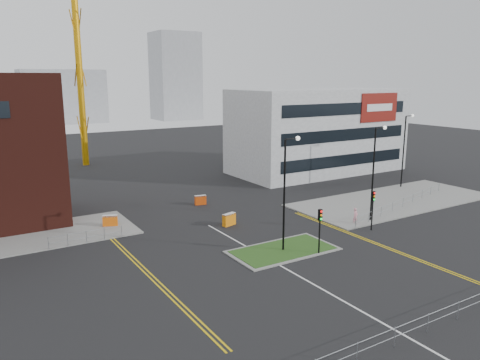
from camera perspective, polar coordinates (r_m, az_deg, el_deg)
The scene contains 24 objects.
ground at distance 31.29m, azimuth 11.28°, elevation -13.63°, with size 200.00×200.00×0.00m, color black.
pavement_right at distance 55.55m, azimuth 18.22°, elevation -2.37°, with size 24.00×10.00×0.12m, color slate.
island_kerb at distance 38.07m, azimuth 5.27°, elevation -8.54°, with size 8.60×4.60×0.08m, color slate.
grass_island at distance 38.07m, azimuth 5.27°, elevation -8.51°, with size 8.00×4.00×0.12m, color #1E4517.
office_block at distance 69.76m, azimuth 9.41°, elevation 5.95°, with size 25.00×12.20×12.00m.
streetlamp_island at distance 36.64m, azimuth 5.71°, elevation -0.59°, with size 1.46×0.36×9.18m.
streetlamp_right_near at distance 46.10m, azimuth 16.15°, elevation 1.66°, with size 1.46×0.36×9.18m.
streetlamp_right_far at distance 61.77m, azimuth 19.48°, elevation 4.05°, with size 1.46×0.36×9.18m.
traffic_light_island at distance 36.98m, azimuth 9.73°, elevation -5.16°, with size 0.28×0.33×3.65m.
traffic_light_right at distance 43.78m, azimuth 15.91°, elevation -2.70°, with size 0.28×0.33×3.65m.
railing_front at distance 27.39m, azimuth 20.24°, elevation -16.33°, with size 24.05×0.05×1.10m.
railing_left at distance 41.33m, azimuth -18.24°, elevation -6.39°, with size 6.05×0.05×1.10m.
railing_right at distance 52.72m, azimuth 19.27°, elevation -2.41°, with size 19.05×5.05×1.10m.
centre_line at distance 32.63m, azimuth 8.85°, elevation -12.39°, with size 0.15×30.00×0.01m, color silver.
yellow_left_a at distance 34.87m, azimuth -11.72°, elevation -10.83°, with size 0.12×24.00×0.01m, color gold.
yellow_left_b at distance 34.96m, azimuth -11.25°, elevation -10.75°, with size 0.12×24.00×0.01m, color gold.
yellow_right_a at distance 41.47m, azimuth 15.36°, elevation -7.22°, with size 0.12×20.00×0.01m, color gold.
yellow_right_b at distance 41.69m, azimuth 15.64°, elevation -7.13°, with size 0.12×20.00×0.01m, color gold.
skyline_b at distance 153.32m, azimuth -20.79°, elevation 9.48°, with size 24.00×12.00×16.00m, color gray.
skyline_c at distance 159.02m, azimuth -7.86°, elevation 12.39°, with size 14.00×12.00×28.00m, color gray.
pedestrian at distance 45.68m, azimuth 13.89°, elevation -4.29°, with size 0.57×0.38×1.57m, color pink.
barrier_left at distance 45.20m, azimuth -15.55°, elevation -4.79°, with size 1.41×0.93×1.13m.
barrier_mid at distance 51.28m, azimuth -4.84°, elevation -2.40°, with size 1.30×0.66×1.04m.
barrier_right at distance 44.01m, azimuth -1.34°, elevation -4.77°, with size 1.45×0.81×1.16m.
Camera 1 is at (-19.51, -20.35, 13.58)m, focal length 35.00 mm.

